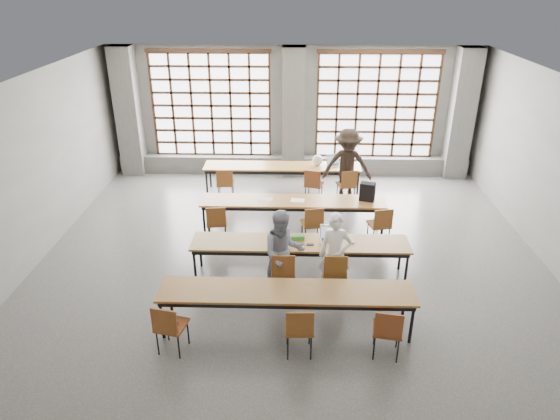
{
  "coord_description": "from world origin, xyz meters",
  "views": [
    {
      "loc": [
        0.03,
        -8.06,
        5.21
      ],
      "look_at": [
        -0.22,
        0.4,
        1.16
      ],
      "focal_mm": 32.0,
      "sensor_mm": 36.0,
      "label": 1
    }
  ],
  "objects_px": {
    "chair_mid_centre": "(313,221)",
    "laptop_front": "(330,237)",
    "chair_front_right": "(335,270)",
    "chair_near_mid": "(299,327)",
    "desk_row_b": "(293,203)",
    "desk_row_c": "(300,245)",
    "chair_front_left": "(283,269)",
    "chair_back_left": "(225,181)",
    "student_male": "(335,255)",
    "red_pouch": "(171,323)",
    "chair_near_left": "(169,324)",
    "chair_mid_left": "(217,220)",
    "plastic_bag": "(318,160)",
    "mouse": "(352,242)",
    "chair_mid_right": "(381,222)",
    "student_female": "(283,253)",
    "student_back": "(347,166)",
    "chair_back_mid": "(313,182)",
    "phone": "(310,244)",
    "backpack": "(367,192)",
    "chair_near_right": "(388,328)",
    "chair_back_right": "(348,183)",
    "green_box": "(298,238)",
    "desk_row_d": "(286,294)",
    "desk_row_a": "(282,168)"
  },
  "relations": [
    {
      "from": "phone",
      "to": "chair_front_right",
      "type": "bearing_deg",
      "value": -51.58
    },
    {
      "from": "chair_back_left",
      "to": "chair_front_right",
      "type": "height_order",
      "value": "same"
    },
    {
      "from": "chair_mid_right",
      "to": "chair_near_mid",
      "type": "height_order",
      "value": "same"
    },
    {
      "from": "chair_mid_right",
      "to": "student_male",
      "type": "distance_m",
      "value": 2.05
    },
    {
      "from": "desk_row_d",
      "to": "green_box",
      "type": "distance_m",
      "value": 1.64
    },
    {
      "from": "chair_mid_centre",
      "to": "phone",
      "type": "distance_m",
      "value": 1.34
    },
    {
      "from": "chair_near_right",
      "to": "backpack",
      "type": "height_order",
      "value": "backpack"
    },
    {
      "from": "chair_front_left",
      "to": "student_back",
      "type": "xyz_separation_m",
      "value": [
        1.47,
        4.12,
        0.39
      ]
    },
    {
      "from": "chair_mid_centre",
      "to": "laptop_front",
      "type": "relative_size",
      "value": 2.41
    },
    {
      "from": "chair_near_left",
      "to": "chair_front_left",
      "type": "bearing_deg",
      "value": 43.2
    },
    {
      "from": "chair_mid_right",
      "to": "mouse",
      "type": "distance_m",
      "value": 1.46
    },
    {
      "from": "chair_near_right",
      "to": "chair_mid_centre",
      "type": "bearing_deg",
      "value": 106.2
    },
    {
      "from": "student_back",
      "to": "phone",
      "type": "height_order",
      "value": "student_back"
    },
    {
      "from": "desk_row_a",
      "to": "chair_mid_centre",
      "type": "relative_size",
      "value": 4.55
    },
    {
      "from": "desk_row_b",
      "to": "desk_row_c",
      "type": "distance_m",
      "value": 1.86
    },
    {
      "from": "chair_mid_left",
      "to": "green_box",
      "type": "relative_size",
      "value": 3.52
    },
    {
      "from": "chair_mid_left",
      "to": "student_back",
      "type": "relative_size",
      "value": 0.47
    },
    {
      "from": "student_female",
      "to": "plastic_bag",
      "type": "relative_size",
      "value": 5.53
    },
    {
      "from": "chair_back_mid",
      "to": "chair_mid_centre",
      "type": "relative_size",
      "value": 1.0
    },
    {
      "from": "desk_row_c",
      "to": "laptop_front",
      "type": "height_order",
      "value": "laptop_front"
    },
    {
      "from": "student_back",
      "to": "red_pouch",
      "type": "relative_size",
      "value": 9.28
    },
    {
      "from": "desk_row_d",
      "to": "plastic_bag",
      "type": "relative_size",
      "value": 13.99
    },
    {
      "from": "red_pouch",
      "to": "chair_front_left",
      "type": "bearing_deg",
      "value": 42.02
    },
    {
      "from": "chair_front_left",
      "to": "chair_near_mid",
      "type": "relative_size",
      "value": 1.0
    },
    {
      "from": "chair_front_right",
      "to": "chair_near_mid",
      "type": "bearing_deg",
      "value": -111.93
    },
    {
      "from": "desk_row_d",
      "to": "student_back",
      "type": "height_order",
      "value": "student_back"
    },
    {
      "from": "chair_mid_left",
      "to": "student_back",
      "type": "height_order",
      "value": "student_back"
    },
    {
      "from": "chair_mid_left",
      "to": "red_pouch",
      "type": "relative_size",
      "value": 4.4
    },
    {
      "from": "student_male",
      "to": "mouse",
      "type": "relative_size",
      "value": 15.72
    },
    {
      "from": "desk_row_d",
      "to": "chair_mid_left",
      "type": "distance_m",
      "value": 3.16
    },
    {
      "from": "plastic_bag",
      "to": "mouse",
      "type": "bearing_deg",
      "value": -83.26
    },
    {
      "from": "chair_mid_centre",
      "to": "red_pouch",
      "type": "relative_size",
      "value": 4.4
    },
    {
      "from": "student_male",
      "to": "student_female",
      "type": "relative_size",
      "value": 0.97
    },
    {
      "from": "chair_front_left",
      "to": "chair_front_right",
      "type": "relative_size",
      "value": 1.0
    },
    {
      "from": "chair_near_left",
      "to": "chair_mid_left",
      "type": "bearing_deg",
      "value": 86.44
    },
    {
      "from": "chair_front_left",
      "to": "student_back",
      "type": "bearing_deg",
      "value": 70.38
    },
    {
      "from": "chair_mid_right",
      "to": "desk_row_d",
      "type": "bearing_deg",
      "value": -124.45
    },
    {
      "from": "desk_row_b",
      "to": "student_back",
      "type": "xyz_separation_m",
      "value": [
        1.31,
        1.64,
        0.26
      ]
    },
    {
      "from": "green_box",
      "to": "red_pouch",
      "type": "height_order",
      "value": "green_box"
    },
    {
      "from": "student_back",
      "to": "backpack",
      "type": "distance_m",
      "value": 1.61
    },
    {
      "from": "student_male",
      "to": "plastic_bag",
      "type": "relative_size",
      "value": 5.38
    },
    {
      "from": "chair_back_right",
      "to": "student_male",
      "type": "distance_m",
      "value": 3.91
    },
    {
      "from": "desk_row_b",
      "to": "student_back",
      "type": "relative_size",
      "value": 2.16
    },
    {
      "from": "chair_mid_left",
      "to": "laptop_front",
      "type": "bearing_deg",
      "value": -26.02
    },
    {
      "from": "desk_row_b",
      "to": "student_male",
      "type": "relative_size",
      "value": 2.6
    },
    {
      "from": "chair_back_mid",
      "to": "chair_front_right",
      "type": "xyz_separation_m",
      "value": [
        0.25,
        -3.99,
        0.0
      ]
    },
    {
      "from": "chair_back_mid",
      "to": "plastic_bag",
      "type": "distance_m",
      "value": 0.77
    },
    {
      "from": "desk_row_b",
      "to": "desk_row_c",
      "type": "height_order",
      "value": "same"
    },
    {
      "from": "chair_back_left",
      "to": "student_male",
      "type": "distance_m",
      "value": 4.56
    },
    {
      "from": "chair_back_left",
      "to": "chair_near_left",
      "type": "distance_m",
      "value": 5.53
    }
  ]
}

